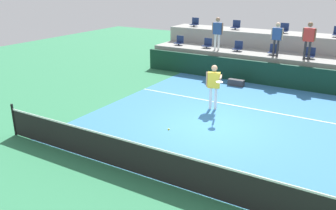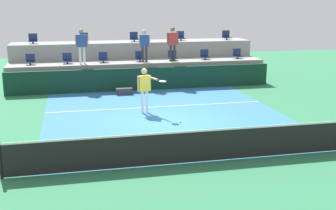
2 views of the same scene
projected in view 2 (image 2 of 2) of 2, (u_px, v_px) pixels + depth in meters
name	position (u px, v px, depth m)	size (l,w,h in m)	color
ground_plane	(170.00, 123.00, 15.59)	(40.00, 40.00, 0.00)	#2D754C
court_inner_paint	(164.00, 115.00, 16.54)	(9.00, 10.00, 0.01)	teal
court_service_line	(157.00, 107.00, 17.87)	(9.00, 0.06, 0.00)	white
tennis_net	(203.00, 145.00, 11.68)	(10.48, 0.08, 1.07)	black
sponsor_backboard	(143.00, 79.00, 21.15)	(13.00, 0.16, 1.10)	#0F3323
seating_tier_lower	(139.00, 73.00, 22.37)	(13.00, 1.80, 1.25)	gray
seating_tier_upper	(134.00, 60.00, 23.98)	(13.00, 1.80, 2.10)	gray
stadium_chair_lower_far_left	(30.00, 60.00, 20.98)	(0.44, 0.40, 0.52)	#2D2D33
stadium_chair_lower_left	(67.00, 59.00, 21.35)	(0.44, 0.40, 0.52)	#2D2D33
stadium_chair_lower_mid_left	(103.00, 58.00, 21.72)	(0.44, 0.40, 0.52)	#2D2D33
stadium_chair_lower_center	(140.00, 57.00, 22.12)	(0.44, 0.40, 0.52)	#2D2D33
stadium_chair_lower_mid_right	(173.00, 56.00, 22.48)	(0.44, 0.40, 0.52)	#2D2D33
stadium_chair_lower_right	(205.00, 55.00, 22.85)	(0.44, 0.40, 0.52)	#2D2D33
stadium_chair_lower_far_right	(237.00, 54.00, 23.24)	(0.44, 0.40, 0.52)	#2D2D33
stadium_chair_upper_far_left	(33.00, 39.00, 22.49)	(0.44, 0.40, 0.52)	#2D2D33
stadium_chair_upper_left	(84.00, 38.00, 23.05)	(0.44, 0.40, 0.52)	#2D2D33
stadium_chair_upper_center	(134.00, 38.00, 23.62)	(0.44, 0.40, 0.52)	#2D2D33
stadium_chair_upper_right	(181.00, 37.00, 24.17)	(0.44, 0.40, 0.52)	#2D2D33
stadium_chair_upper_far_right	(226.00, 36.00, 24.75)	(0.44, 0.40, 0.52)	#2D2D33
tennis_player	(145.00, 86.00, 16.67)	(1.03, 1.15, 1.76)	white
spectator_in_white	(82.00, 43.00, 20.95)	(0.60, 0.24, 1.71)	white
spectator_in_grey	(144.00, 43.00, 21.61)	(0.58, 0.22, 1.64)	#2D2D33
spectator_leaning_on_rail	(173.00, 41.00, 21.90)	(0.61, 0.24, 1.74)	#2D2D33
tennis_ball	(180.00, 122.00, 13.01)	(0.07, 0.07, 0.07)	#CCE033
equipment_bag	(124.00, 91.00, 20.20)	(0.76, 0.28, 0.30)	#333338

